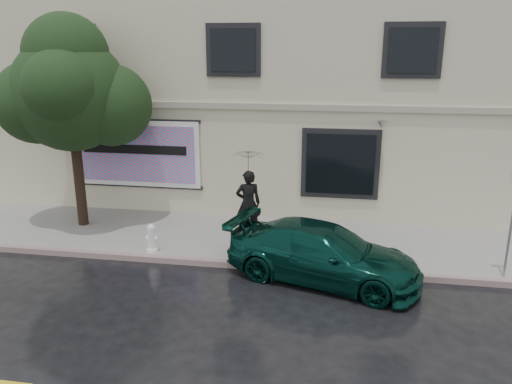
% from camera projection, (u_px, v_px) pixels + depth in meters
% --- Properties ---
extents(ground, '(90.00, 90.00, 0.00)m').
position_uv_depth(ground, '(191.00, 293.00, 11.15)').
color(ground, black).
rests_on(ground, ground).
extents(sidewalk, '(20.00, 3.50, 0.15)m').
position_uv_depth(sidewalk, '(223.00, 237.00, 14.21)').
color(sidewalk, gray).
rests_on(sidewalk, ground).
extents(curb, '(20.00, 0.18, 0.16)m').
position_uv_depth(curb, '(208.00, 263.00, 12.55)').
color(curb, gray).
rests_on(curb, ground).
extents(building, '(20.00, 8.12, 7.00)m').
position_uv_depth(building, '(256.00, 96.00, 18.68)').
color(building, beige).
rests_on(building, ground).
extents(billboard, '(4.30, 0.16, 2.20)m').
position_uv_depth(billboard, '(135.00, 154.00, 15.73)').
color(billboard, white).
rests_on(billboard, ground).
extents(car, '(4.92, 3.20, 1.32)m').
position_uv_depth(car, '(323.00, 253.00, 11.65)').
color(car, '#083129').
rests_on(car, ground).
extents(pedestrian, '(0.79, 0.63, 1.90)m').
position_uv_depth(pedestrian, '(248.00, 203.00, 13.88)').
color(pedestrian, black).
rests_on(pedestrian, sidewalk).
extents(umbrella, '(1.11, 1.11, 0.78)m').
position_uv_depth(umbrella, '(248.00, 156.00, 13.51)').
color(umbrella, black).
rests_on(umbrella, pedestrian).
extents(street_tree, '(3.23, 3.23, 5.50)m').
position_uv_depth(street_tree, '(70.00, 94.00, 13.97)').
color(street_tree, '#2F1F15').
rests_on(street_tree, sidewalk).
extents(fire_hydrant, '(0.31, 0.29, 0.75)m').
position_uv_depth(fire_hydrant, '(152.00, 238.00, 12.96)').
color(fire_hydrant, white).
rests_on(fire_hydrant, sidewalk).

